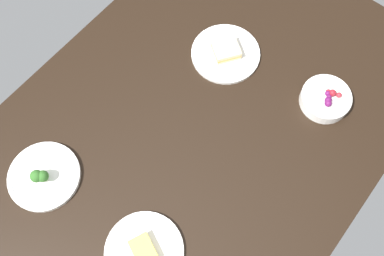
# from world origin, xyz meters

# --- Properties ---
(dining_table) EXTENTS (1.54, 1.03, 0.04)m
(dining_table) POSITION_xyz_m (0.00, 0.00, 0.02)
(dining_table) COLOR black
(dining_table) RESTS_ON ground
(plate_cheese) EXTENTS (0.21, 0.21, 0.04)m
(plate_cheese) POSITION_xyz_m (-0.35, -0.12, 0.05)
(plate_cheese) COLOR white
(plate_cheese) RESTS_ON dining_table
(plate_broccoli) EXTENTS (0.21, 0.21, 0.07)m
(plate_broccoli) POSITION_xyz_m (-0.38, 0.24, 0.05)
(plate_broccoli) COLOR white
(plate_broccoli) RESTS_ON dining_table
(plate_sandwich) EXTENTS (0.22, 0.22, 0.04)m
(plate_sandwich) POSITION_xyz_m (0.28, 0.08, 0.05)
(plate_sandwich) COLOR white
(plate_sandwich) RESTS_ON dining_table
(bowl_berries) EXTENTS (0.15, 0.15, 0.06)m
(bowl_berries) POSITION_xyz_m (0.33, -0.26, 0.06)
(bowl_berries) COLOR white
(bowl_berries) RESTS_ON dining_table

